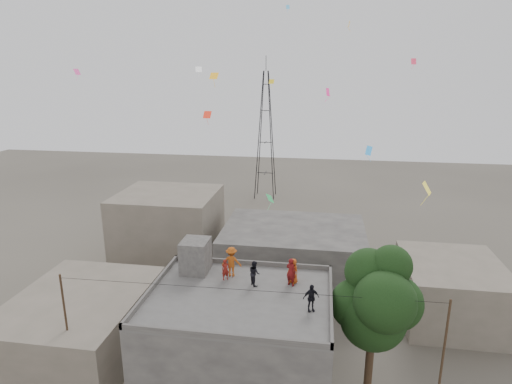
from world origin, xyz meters
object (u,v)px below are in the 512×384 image
at_px(transmission_tower, 266,136).
at_px(person_dark_adult, 311,298).
at_px(tree, 377,301).
at_px(person_red_adult, 291,272).
at_px(stair_head_box, 196,256).

bearing_deg(transmission_tower, person_dark_adult, -79.08).
relative_size(tree, person_red_adult, 5.49).
relative_size(stair_head_box, person_red_adult, 1.21).
bearing_deg(tree, transmission_tower, 106.09).
relative_size(stair_head_box, tree, 0.22).
distance_m(tree, person_dark_adult, 3.85).
relative_size(transmission_tower, person_red_adult, 12.08).
relative_size(tree, person_dark_adult, 6.20).
xyz_separation_m(tree, person_dark_adult, (-3.48, -1.48, 0.73)).
relative_size(transmission_tower, person_dark_adult, 13.64).
xyz_separation_m(tree, person_red_adult, (-4.70, 1.09, 0.83)).
height_order(person_red_adult, person_dark_adult, person_red_adult).
bearing_deg(stair_head_box, transmission_tower, 91.23).
distance_m(stair_head_box, person_dark_adult, 7.90).
distance_m(tree, person_red_adult, 4.89).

